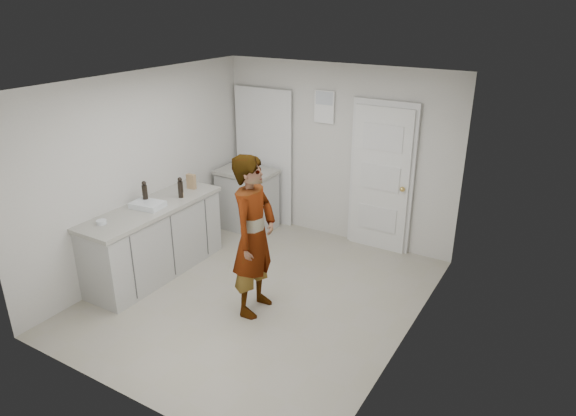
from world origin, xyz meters
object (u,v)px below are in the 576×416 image
Objects in this scene: oil_cruet_b at (145,193)px; oil_cruet_a at (180,188)px; spice_jar at (182,195)px; egg_bowl at (101,222)px; person at (254,236)px; cake_mix_box at (191,182)px; baking_dish at (148,205)px.

oil_cruet_a is at bearing 60.71° from oil_cruet_b.
spice_jar is 1.12m from egg_bowl.
person is 1.50m from spice_jar.
cake_mix_box is 1.42m from egg_bowl.
person is 4.45× the size of baking_dish.
oil_cruet_b is (-0.22, -0.40, 0.01)m from oil_cruet_a.
oil_cruet_b reaches higher than spice_jar.
oil_cruet_b is at bearing -119.29° from oil_cruet_a.
person reaches higher than spice_jar.
cake_mix_box is at bearing 85.53° from egg_bowl.
baking_dish is 3.58× the size of egg_bowl.
oil_cruet_a is at bearing -76.91° from cake_mix_box.
spice_jar is 0.17× the size of baking_dish.
baking_dish is (-0.12, -0.47, -0.10)m from oil_cruet_a.
spice_jar is (0.11, -0.31, -0.06)m from cake_mix_box.
spice_jar is at bearing 78.72° from egg_bowl.
egg_bowl is at bearing -101.28° from spice_jar.
cake_mix_box reaches higher than baking_dish.
person is at bearing -17.76° from oil_cruet_a.
spice_jar is 0.49m from baking_dish.
egg_bowl is at bearing -98.45° from cake_mix_box.
person is 1.77m from egg_bowl.
oil_cruet_b reaches higher than cake_mix_box.
oil_cruet_b reaches higher than baking_dish.
spice_jar is at bearing 74.29° from baking_dish.
oil_cruet_b reaches higher than egg_bowl.
spice_jar is at bearing -74.85° from cake_mix_box.
person is 25.88× the size of spice_jar.
baking_dish is at bearing 82.12° from egg_bowl.
spice_jar is at bearing 59.74° from oil_cruet_b.
egg_bowl is at bearing -97.88° from baking_dish.
oil_cruet_a is at bearing 66.85° from person.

